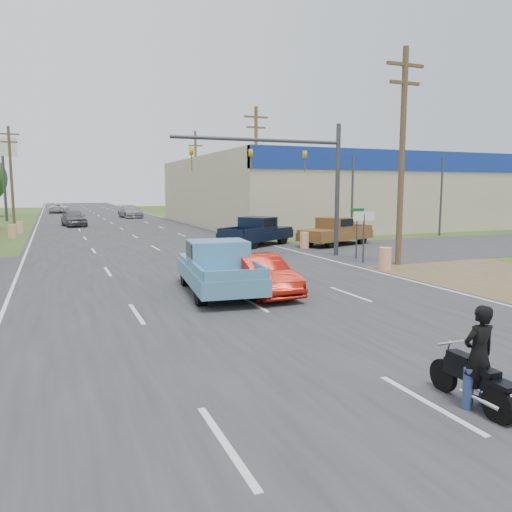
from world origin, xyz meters
name	(u,v)px	position (x,y,z in m)	size (l,w,h in m)	color
ground	(428,404)	(0.00, 0.00, 0.00)	(200.00, 200.00, 0.00)	#2E471C
main_road	(121,229)	(0.00, 40.00, 0.01)	(15.00, 180.00, 0.02)	#2D2D30
cross_road	(178,261)	(0.00, 18.00, 0.01)	(120.00, 10.00, 0.02)	#2D2D30
dirt_verge	(470,272)	(11.00, 10.00, 0.01)	(8.00, 18.00, 0.01)	brown
big_box_store	(410,191)	(32.00, 39.93, 3.31)	(50.00, 28.10, 6.60)	#B7A88C
utility_pole_1	(402,152)	(9.50, 13.00, 5.32)	(2.00, 0.28, 10.00)	#4C3823
utility_pole_2	(256,167)	(9.50, 31.00, 5.32)	(2.00, 0.28, 10.00)	#4C3823
utility_pole_3	(196,173)	(9.50, 49.00, 5.32)	(2.00, 0.28, 10.00)	#4C3823
utility_pole_6	(11,172)	(-9.50, 52.00, 5.32)	(2.00, 0.28, 10.00)	#4C3823
tree_3	(404,175)	(55.00, 70.00, 6.19)	(8.40, 8.40, 10.40)	#422D19
tree_5	(232,178)	(30.00, 95.00, 5.88)	(7.98, 7.98, 9.88)	#422D19
barrel_0	(385,259)	(8.00, 12.00, 0.50)	(0.56, 0.56, 1.00)	orange
barrel_1	(304,240)	(8.40, 20.50, 0.50)	(0.56, 0.56, 1.00)	orange
barrel_2	(12,232)	(-8.50, 34.00, 0.50)	(0.56, 0.56, 1.00)	orange
barrel_3	(20,228)	(-8.20, 38.00, 0.50)	(0.56, 0.56, 1.00)	orange
pole_sign_left_far	(3,156)	(-10.50, 56.00, 7.17)	(3.00, 0.35, 9.20)	#3F3F44
lane_sign	(364,224)	(8.20, 14.00, 1.90)	(1.20, 0.08, 2.52)	#3F3F44
street_name_sign	(357,228)	(8.80, 15.50, 1.61)	(0.80, 0.08, 2.61)	#3F3F44
signal_mast	(293,165)	(5.82, 17.00, 4.80)	(9.12, 0.40, 7.00)	#3F3F44
red_convertible	(260,275)	(0.75, 9.21, 0.68)	(1.43, 4.11, 1.35)	#9B1307
motorcycle	(479,385)	(0.61, -0.45, 0.43)	(0.58, 1.89, 0.96)	black
rider	(478,360)	(0.61, -0.42, 0.82)	(0.60, 0.39, 1.65)	black
blue_pickup	(218,266)	(-0.49, 10.04, 0.93)	(2.72, 5.74, 1.84)	black
navy_pickup	(258,231)	(6.37, 23.00, 0.92)	(5.78, 4.73, 1.83)	black
brown_pickup	(334,231)	(10.96, 21.28, 0.90)	(5.77, 3.88, 1.79)	black
distant_car_grey	(74,218)	(-3.85, 44.89, 0.81)	(1.92, 4.77, 1.63)	#5E5E63
distant_car_silver	(130,212)	(3.31, 57.49, 0.78)	(2.18, 5.37, 1.56)	#9C9B9F
distant_car_white	(59,208)	(-4.75, 74.17, 0.70)	(2.34, 5.07, 1.41)	silver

